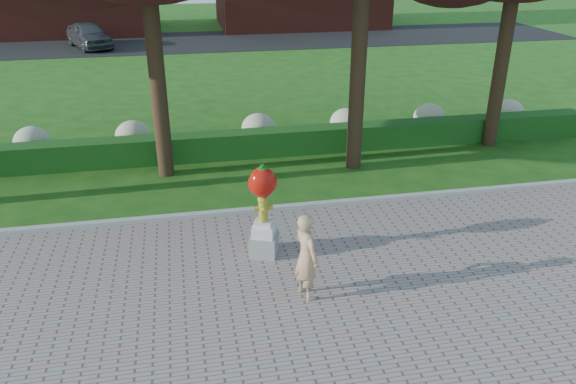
% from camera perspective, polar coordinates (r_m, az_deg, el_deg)
% --- Properties ---
extents(ground, '(100.00, 100.00, 0.00)m').
position_cam_1_polar(ground, '(11.49, -2.09, -8.92)').
color(ground, '#1A4E13').
rests_on(ground, ground).
extents(curb, '(40.00, 0.18, 0.15)m').
position_cam_1_polar(curb, '(14.02, -4.07, -1.96)').
color(curb, '#ADADA5').
rests_on(curb, ground).
extents(lawn_hedge, '(24.00, 0.70, 0.80)m').
position_cam_1_polar(lawn_hedge, '(17.56, -5.80, 4.78)').
color(lawn_hedge, '#134514').
rests_on(lawn_hedge, ground).
extents(hydrangea_row, '(20.10, 1.10, 0.99)m').
position_cam_1_polar(hydrangea_row, '(18.50, -4.37, 6.38)').
color(hydrangea_row, '#B8B98D').
rests_on(hydrangea_row, ground).
extents(street, '(50.00, 8.00, 0.02)m').
position_cam_1_polar(street, '(38.01, -9.13, 14.87)').
color(street, black).
rests_on(street, ground).
extents(hydrant_sculpture, '(0.72, 0.72, 2.08)m').
position_cam_1_polar(hydrant_sculpture, '(11.76, -2.54, -1.66)').
color(hydrant_sculpture, gray).
rests_on(hydrant_sculpture, walkway).
extents(woman, '(0.61, 0.74, 1.74)m').
position_cam_1_polar(woman, '(10.51, 1.87, -6.54)').
color(woman, tan).
rests_on(woman, walkway).
extents(parked_car, '(3.46, 4.82, 1.52)m').
position_cam_1_polar(parked_car, '(37.30, -19.57, 14.82)').
color(parked_car, '#424549').
rests_on(parked_car, street).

